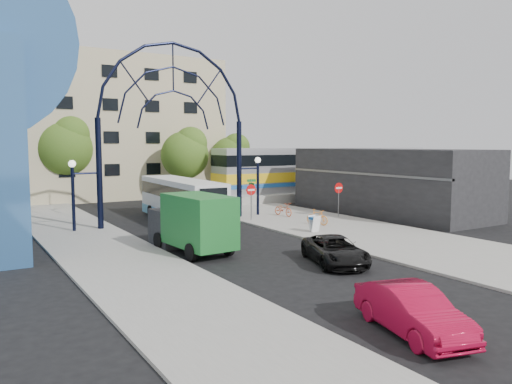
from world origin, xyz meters
TOP-DOWN VIEW (x-y plane):
  - ground at (0.00, 0.00)m, footprint 120.00×120.00m
  - sidewalk_east at (8.00, 4.00)m, footprint 8.00×56.00m
  - plaza_west at (-6.50, 6.00)m, footprint 5.00×50.00m
  - gateway_arch at (0.00, 14.00)m, footprint 13.64×0.44m
  - stop_sign at (4.80, 12.00)m, footprint 0.80×0.07m
  - do_not_enter_sign at (11.00, 10.00)m, footprint 0.76×0.07m
  - street_name_sign at (5.20, 12.60)m, footprint 0.70×0.70m
  - sandwich_board at (5.60, 5.98)m, footprint 0.55×0.61m
  - commercial_block_east at (16.00, 10.00)m, footprint 6.00×16.00m
  - apartment_block at (2.00, 34.97)m, footprint 20.00×12.10m
  - train_platform at (20.00, 22.00)m, footprint 32.00×5.00m
  - train_car at (20.00, 22.00)m, footprint 25.10×3.05m
  - tree_north_a at (6.12, 25.93)m, footprint 4.48×4.48m
  - tree_north_b at (-3.88, 29.93)m, footprint 5.12×5.12m
  - tree_north_c at (12.12, 27.93)m, footprint 4.16×4.16m
  - city_bus at (0.65, 14.48)m, footprint 2.89×10.88m
  - green_truck at (-2.79, 5.24)m, footprint 2.56×5.93m
  - black_suv at (1.66, -0.49)m, footprint 3.50×4.91m
  - red_sedan at (-1.98, -8.01)m, footprint 2.45×4.41m
  - bike_near_a at (7.87, 12.50)m, footprint 0.82×1.92m
  - bike_near_b at (7.43, 8.00)m, footprint 0.93×1.72m

SIDE VIEW (x-z plane):
  - ground at x=0.00m, z-range 0.00..0.00m
  - sidewalk_east at x=8.00m, z-range 0.00..0.12m
  - plaza_west at x=-6.50m, z-range 0.00..0.12m
  - train_platform at x=20.00m, z-range 0.00..0.80m
  - bike_near_a at x=7.87m, z-range 0.12..1.10m
  - bike_near_b at x=7.43m, z-range 0.12..1.11m
  - black_suv at x=1.66m, z-range 0.00..1.24m
  - red_sedan at x=-1.98m, z-range 0.00..1.38m
  - sandwich_board at x=5.60m, z-range 0.25..1.24m
  - green_truck at x=-2.79m, z-range 0.00..2.92m
  - city_bus at x=0.65m, z-range 0.07..3.03m
  - do_not_enter_sign at x=11.00m, z-range 0.74..3.22m
  - stop_sign at x=4.80m, z-range 0.74..3.24m
  - street_name_sign at x=5.20m, z-range 0.73..3.53m
  - commercial_block_east at x=16.00m, z-range 0.00..5.00m
  - train_car at x=20.00m, z-range 0.80..5.00m
  - tree_north_c at x=12.12m, z-range 1.03..7.53m
  - tree_north_a at x=6.12m, z-range 1.11..8.11m
  - tree_north_b at x=-3.88m, z-range 1.27..9.27m
  - apartment_block at x=2.00m, z-range 0.00..14.00m
  - gateway_arch at x=0.00m, z-range 2.51..14.61m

